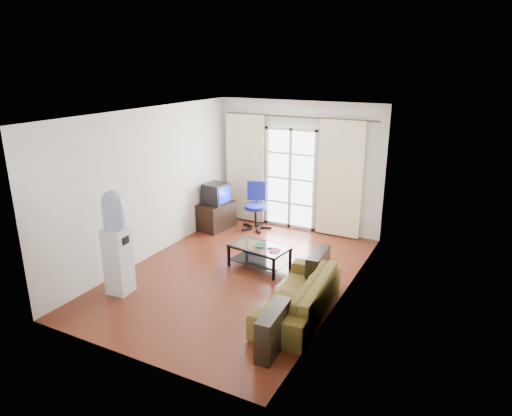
{
  "coord_description": "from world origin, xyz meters",
  "views": [
    {
      "loc": [
        3.5,
        -6.11,
        3.45
      ],
      "look_at": [
        0.17,
        0.35,
        1.1
      ],
      "focal_mm": 32.0,
      "sensor_mm": 36.0,
      "label": 1
    }
  ],
  "objects_px": {
    "task_chair": "(256,215)",
    "coffee_table": "(259,254)",
    "crt_tv": "(215,193)",
    "water_cooler": "(116,241)",
    "sofa": "(298,295)",
    "tv_stand": "(216,216)"
  },
  "relations": [
    {
      "from": "water_cooler",
      "to": "task_chair",
      "type": "bearing_deg",
      "value": 75.13
    },
    {
      "from": "coffee_table",
      "to": "sofa",
      "type": "bearing_deg",
      "value": -42.45
    },
    {
      "from": "sofa",
      "to": "crt_tv",
      "type": "xyz_separation_m",
      "value": [
        -2.89,
        2.41,
        0.5
      ]
    },
    {
      "from": "sofa",
      "to": "tv_stand",
      "type": "relative_size",
      "value": 2.55
    },
    {
      "from": "task_chair",
      "to": "coffee_table",
      "type": "bearing_deg",
      "value": -83.86
    },
    {
      "from": "tv_stand",
      "to": "task_chair",
      "type": "relative_size",
      "value": 0.78
    },
    {
      "from": "coffee_table",
      "to": "task_chair",
      "type": "relative_size",
      "value": 1.08
    },
    {
      "from": "crt_tv",
      "to": "sofa",
      "type": "bearing_deg",
      "value": -34.11
    },
    {
      "from": "task_chair",
      "to": "crt_tv",
      "type": "bearing_deg",
      "value": -175.45
    },
    {
      "from": "tv_stand",
      "to": "coffee_table",
      "type": "bearing_deg",
      "value": -29.89
    },
    {
      "from": "water_cooler",
      "to": "tv_stand",
      "type": "bearing_deg",
      "value": 87.89
    },
    {
      "from": "crt_tv",
      "to": "water_cooler",
      "type": "height_order",
      "value": "water_cooler"
    },
    {
      "from": "coffee_table",
      "to": "water_cooler",
      "type": "bearing_deg",
      "value": -130.61
    },
    {
      "from": "tv_stand",
      "to": "crt_tv",
      "type": "bearing_deg",
      "value": 70.8
    },
    {
      "from": "tv_stand",
      "to": "sofa",
      "type": "bearing_deg",
      "value": -31.9
    },
    {
      "from": "coffee_table",
      "to": "tv_stand",
      "type": "relative_size",
      "value": 1.4
    },
    {
      "from": "sofa",
      "to": "task_chair",
      "type": "relative_size",
      "value": 1.98
    },
    {
      "from": "crt_tv",
      "to": "task_chair",
      "type": "xyz_separation_m",
      "value": [
        0.76,
        0.39,
        -0.49
      ]
    },
    {
      "from": "tv_stand",
      "to": "task_chair",
      "type": "bearing_deg",
      "value": 35.45
    },
    {
      "from": "coffee_table",
      "to": "water_cooler",
      "type": "distance_m",
      "value": 2.42
    },
    {
      "from": "coffee_table",
      "to": "task_chair",
      "type": "xyz_separation_m",
      "value": [
        -0.96,
        1.73,
        0.03
      ]
    },
    {
      "from": "tv_stand",
      "to": "task_chair",
      "type": "distance_m",
      "value": 0.86
    }
  ]
}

